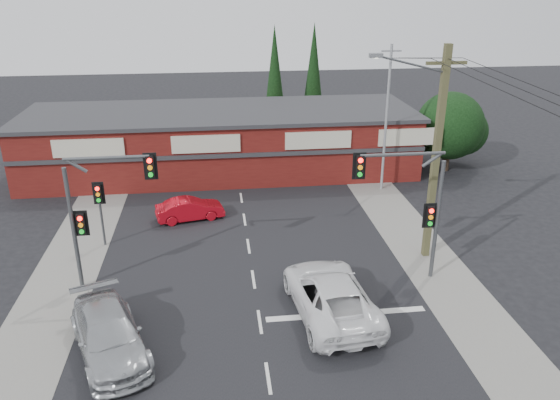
{
  "coord_description": "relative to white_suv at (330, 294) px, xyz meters",
  "views": [
    {
      "loc": [
        -1.39,
        -19.61,
        12.58
      ],
      "look_at": [
        1.36,
        3.0,
        3.25
      ],
      "focal_mm": 35.0,
      "sensor_mm": 36.0,
      "label": 1
    }
  ],
  "objects": [
    {
      "name": "white_suv",
      "position": [
        0.0,
        0.0,
        0.0
      ],
      "size": [
        3.42,
        6.41,
        1.71
      ],
      "primitive_type": "imported",
      "rotation": [
        0.0,
        0.0,
        3.24
      ],
      "color": "white",
      "rests_on": "ground"
    },
    {
      "name": "steel_pole",
      "position": [
        6.13,
        13.31,
        3.85
      ],
      "size": [
        1.2,
        0.16,
        9.0
      ],
      "color": "gray",
      "rests_on": "ground"
    },
    {
      "name": "lane_dashes",
      "position": [
        -2.87,
        2.98,
        -0.84
      ],
      "size": [
        0.12,
        40.94,
        0.01
      ],
      "color": "silver",
      "rests_on": "ground"
    },
    {
      "name": "verge_left",
      "position": [
        -11.37,
        6.31,
        -0.85
      ],
      "size": [
        3.0,
        70.0,
        0.02
      ],
      "primitive_type": "cube",
      "color": "gray",
      "rests_on": "ground"
    },
    {
      "name": "traffic_mast_right",
      "position": [
        4.0,
        2.31,
        3.09
      ],
      "size": [
        3.96,
        0.27,
        5.97
      ],
      "color": "#47494C",
      "rests_on": "ground"
    },
    {
      "name": "utility_pole",
      "position": [
        5.5,
        4.29,
        4.54
      ],
      "size": [
        4.38,
        0.59,
        10.0
      ],
      "color": "brown",
      "rests_on": "ground"
    },
    {
      "name": "road_strip",
      "position": [
        -2.87,
        6.31,
        -0.85
      ],
      "size": [
        14.0,
        70.0,
        0.01
      ],
      "primitive_type": "cube",
      "color": "black",
      "rests_on": "ground"
    },
    {
      "name": "red_sedan",
      "position": [
        -5.86,
        9.99,
        -0.24
      ],
      "size": [
        3.91,
        2.07,
        1.23
      ],
      "primitive_type": "imported",
      "rotation": [
        0.0,
        0.0,
        1.79
      ],
      "color": "#B50B17",
      "rests_on": "ground"
    },
    {
      "name": "ground",
      "position": [
        -2.87,
        1.31,
        -0.86
      ],
      "size": [
        120.0,
        120.0,
        0.0
      ],
      "primitive_type": "plane",
      "color": "black",
      "rests_on": "ground"
    },
    {
      "name": "traffic_mast_left",
      "position": [
        -9.29,
        3.31,
        3.07
      ],
      "size": [
        3.77,
        0.27,
        5.97
      ],
      "color": "#47494C",
      "rests_on": "ground"
    },
    {
      "name": "power_lines",
      "position": [
        5.61,
        -1.16,
        8.18
      ],
      "size": [
        2.01,
        29.0,
        1.22
      ],
      "color": "black",
      "rests_on": "ground"
    },
    {
      "name": "conifer_near",
      "position": [
        0.63,
        25.31,
        4.62
      ],
      "size": [
        1.8,
        1.8,
        9.25
      ],
      "color": "#2D2116",
      "rests_on": "ground"
    },
    {
      "name": "tree_cluster",
      "position": [
        11.83,
        16.75,
        2.04
      ],
      "size": [
        5.9,
        5.1,
        5.5
      ],
      "color": "#2D2116",
      "rests_on": "ground"
    },
    {
      "name": "stop_line",
      "position": [
        0.63,
        -0.19,
        -0.84
      ],
      "size": [
        6.5,
        0.35,
        0.01
      ],
      "primitive_type": "cube",
      "color": "silver",
      "rests_on": "ground"
    },
    {
      "name": "verge_right",
      "position": [
        5.63,
        6.31,
        -0.85
      ],
      "size": [
        3.0,
        70.0,
        0.02
      ],
      "primitive_type": "cube",
      "color": "gray",
      "rests_on": "ground"
    },
    {
      "name": "silver_suv",
      "position": [
        -8.37,
        -1.52,
        -0.08
      ],
      "size": [
        3.9,
        5.76,
        1.55
      ],
      "primitive_type": "imported",
      "rotation": [
        0.0,
        0.0,
        0.36
      ],
      "color": "#ADB0B2",
      "rests_on": "ground"
    },
    {
      "name": "conifer_far",
      "position": [
        4.13,
        27.31,
        4.62
      ],
      "size": [
        1.8,
        1.8,
        9.25
      ],
      "color": "#2D2116",
      "rests_on": "ground"
    },
    {
      "name": "shop_building",
      "position": [
        -3.86,
        18.29,
        1.28
      ],
      "size": [
        27.3,
        8.4,
        4.22
      ],
      "color": "#501210",
      "rests_on": "ground"
    },
    {
      "name": "pedestal_signal",
      "position": [
        -10.07,
        7.31,
        1.55
      ],
      "size": [
        0.55,
        0.27,
        3.38
      ],
      "color": "#47494C",
      "rests_on": "ground"
    }
  ]
}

